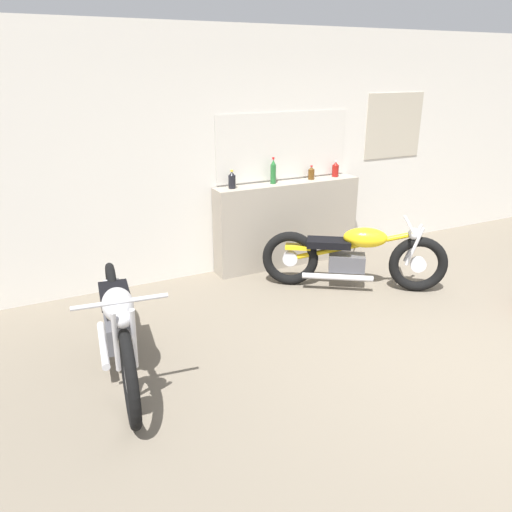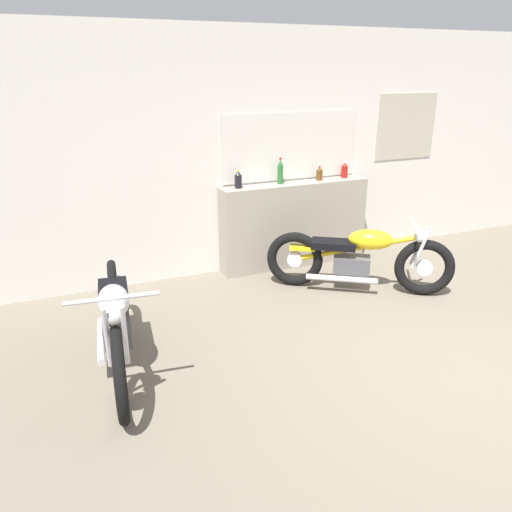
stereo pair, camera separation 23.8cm
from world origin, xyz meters
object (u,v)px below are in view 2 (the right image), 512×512
Objects in this scene: bottle_leftmost at (238,180)px; motorcycle_silver at (116,322)px; motorcycle_yellow at (358,258)px; bottle_left_center at (280,172)px; bottle_right_center at (344,170)px; bottle_center at (319,174)px.

bottle_leftmost is 2.38m from motorcycle_silver.
motorcycle_silver reaches higher than motorcycle_yellow.
bottle_left_center is 0.90m from bottle_right_center.
bottle_left_center is at bearing 35.09° from motorcycle_silver.
bottle_left_center is 2.81m from motorcycle_silver.
bottle_leftmost is 0.12× the size of motorcycle_yellow.
motorcycle_silver is (-2.75, -1.56, -0.70)m from bottle_center.
bottle_center is 0.10× the size of motorcycle_yellow.
bottle_center is at bearing -179.12° from bottle_right_center.
motorcycle_silver is (-3.11, -1.56, -0.71)m from bottle_right_center.
motorcycle_silver is at bearing -150.46° from bottle_center.
bottle_center is 3.24m from motorcycle_silver.
bottle_left_center is 1.38m from motorcycle_yellow.
bottle_center is 0.84× the size of bottle_right_center.
bottle_right_center reaches higher than motorcycle_silver.
bottle_leftmost is 1.23× the size of bottle_center.
bottle_right_center is at bearing 0.92° from bottle_leftmost.
motorcycle_silver is (-2.70, -0.54, 0.04)m from motorcycle_yellow.
motorcycle_yellow is 2.75m from motorcycle_silver.
bottle_left_center is 0.54m from bottle_center.
motorcycle_yellow is 0.88× the size of motorcycle_silver.
motorcycle_yellow is at bearing -112.12° from bottle_right_center.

